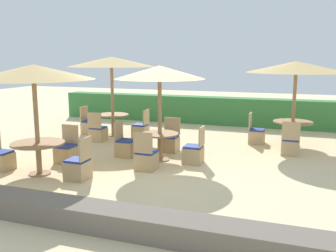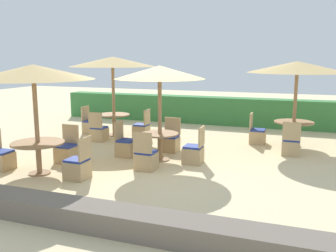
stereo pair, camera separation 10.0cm
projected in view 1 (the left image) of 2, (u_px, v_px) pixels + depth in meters
ground_plane at (160, 167)px, 8.95m from camera, size 40.00×40.00×0.00m
hedge_row at (216, 111)px, 14.66m from camera, size 13.00×0.70×1.06m
stone_border at (84, 215)px, 5.82m from camera, size 10.00×0.56×0.36m
parasol_back_right at (296, 67)px, 10.62m from camera, size 2.82×2.82×2.48m
round_table_back_right at (293, 126)px, 10.93m from camera, size 1.12×1.12×0.75m
patio_chair_back_right_south at (290, 145)px, 10.04m from camera, size 0.46×0.46×0.93m
patio_chair_back_right_west at (256, 135)px, 11.37m from camera, size 0.46×0.46×0.93m
parasol_center at (160, 73)px, 9.19m from camera, size 2.26×2.26×2.39m
round_table_center at (160, 140)px, 9.49m from camera, size 0.95×0.95×0.70m
patio_chair_center_north at (170, 142)px, 10.41m from camera, size 0.46×0.46×0.93m
patio_chair_center_east at (194, 153)px, 9.24m from camera, size 0.46×0.46×0.93m
patio_chair_center_west at (125, 147)px, 9.91m from camera, size 0.46×0.46×0.93m
patio_chair_center_south at (146, 159)px, 8.70m from camera, size 0.46×0.46×0.93m
parasol_back_left at (111, 62)px, 12.14m from camera, size 2.83×2.83×2.61m
round_table_back_left at (113, 119)px, 12.48m from camera, size 1.05×1.05×0.72m
patio_chair_back_left_east at (141, 130)px, 12.19m from camera, size 0.46×0.46×0.93m
patio_chair_back_left_west at (89, 126)px, 12.87m from camera, size 0.46×0.46×0.93m
patio_chair_back_left_south at (98, 133)px, 11.69m from camera, size 0.46×0.46×0.93m
parasol_front_left at (33, 72)px, 8.02m from camera, size 2.63×2.63×2.44m
round_table_front_left at (38, 148)px, 8.32m from camera, size 1.17×1.17×0.73m
patio_chair_front_left_north at (67, 152)px, 9.32m from camera, size 0.46×0.46×0.93m
patio_chair_front_left_west at (1, 159)px, 8.71m from camera, size 0.46×0.46×0.93m
patio_chair_front_left_east at (78, 167)px, 8.03m from camera, size 0.46×0.46×0.93m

